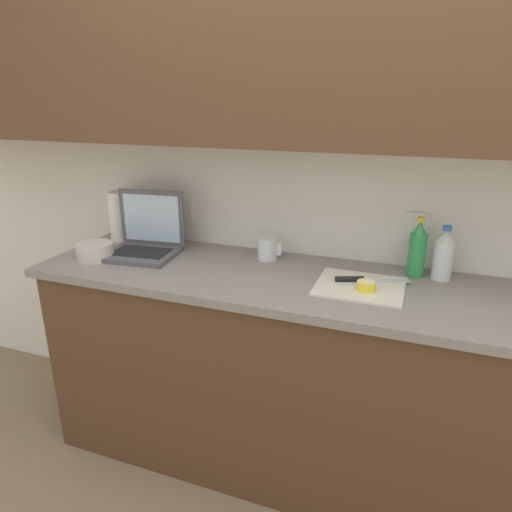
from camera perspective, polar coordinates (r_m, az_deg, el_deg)
The scene contains 12 objects.
ground_plane at distance 2.32m, azimuth 9.06°, elevation -24.97°, with size 12.00×12.00×0.00m, color #847056.
wall_back at distance 1.89m, azimuth 13.13°, elevation 17.31°, with size 5.20×0.38×2.60m.
counter_unit at distance 2.02m, azimuth 10.40°, elevation -15.44°, with size 2.58×0.60×0.92m.
laptop at distance 2.17m, azimuth -13.62°, elevation 2.06°, with size 0.34×0.30×0.28m.
cutting_board at distance 1.79m, azimuth 12.84°, elevation -3.74°, with size 0.33×0.29×0.01m, color silver.
knife at distance 1.82m, azimuth 12.79°, elevation -2.88°, with size 0.28×0.13×0.02m.
lemon_half_cut at distance 1.74m, azimuth 13.58°, elevation -3.65°, with size 0.07×0.07×0.04m.
bottle_green_soda at distance 1.94m, azimuth 22.39°, elevation 0.09°, with size 0.08×0.08×0.22m.
bottle_oil_tall at distance 1.94m, azimuth 19.52°, elevation 0.77°, with size 0.07×0.07×0.24m.
measuring_cup at distance 2.03m, azimuth 1.45°, elevation 0.91°, with size 0.11×0.09×0.10m.
bowl_white at distance 2.17m, azimuth -19.47°, elevation 0.59°, with size 0.16×0.16×0.07m.
paper_towel_roll at distance 2.39m, azimuth -16.58°, elevation 4.82°, with size 0.11×0.11×0.25m.
Camera 1 is at (0.26, -1.64, 1.61)m, focal length 32.00 mm.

